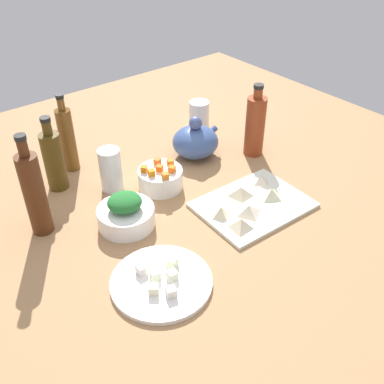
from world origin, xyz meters
TOP-DOWN VIEW (x-y plane):
  - tabletop at (0.00, 0.00)cm, footprint 190.00×190.00cm
  - cutting_board at (13.48, -10.95)cm, footprint 31.54×24.38cm
  - plate_tofu at (-23.98, -18.47)cm, footprint 23.66×23.66cm
  - bowl_greens at (-18.75, 4.76)cm, footprint 15.29×15.29cm
  - bowl_carrots at (-1.35, 13.39)cm, footprint 13.34×13.34cm
  - teapot at (18.59, 21.18)cm, footprint 16.97×14.88cm
  - bottle_0 at (-37.25, 16.77)cm, footprint 5.53×5.53cm
  - bottle_1 at (-25.25, 32.71)cm, footprint 5.90×5.90cm
  - bottle_2 at (34.70, 10.19)cm, footprint 6.40×6.40cm
  - bottle_3 at (-17.28, 39.78)cm, footprint 4.81×4.81cm
  - drinking_glass_0 at (-12.99, 21.86)cm, footprint 6.55×6.55cm
  - drinking_glass_1 at (32.80, 36.52)cm, footprint 7.40×7.40cm
  - carrot_cube_0 at (-1.64, 13.08)cm, footprint 2.49×2.49cm
  - carrot_cube_1 at (2.71, 13.67)cm, footprint 2.26×2.26cm
  - carrot_cube_2 at (-0.38, 16.56)cm, footprint 2.36×2.36cm
  - carrot_cube_3 at (-5.47, 15.66)cm, footprint 2.55×2.55cm
  - carrot_cube_4 at (0.87, 10.43)cm, footprint 2.43×2.43cm
  - carrot_cube_5 at (-2.72, 8.77)cm, footprint 2.22×2.22cm
  - carrot_cube_6 at (-4.88, 12.57)cm, footprint 2.27×2.27cm
  - chopped_greens_mound at (-18.75, 4.76)cm, footprint 11.78×11.56cm
  - tofu_cube_0 at (-26.18, -13.69)cm, footprint 2.30×2.30cm
  - tofu_cube_1 at (-19.24, -16.39)cm, footprint 2.91×2.91cm
  - tofu_cube_2 at (-27.44, -20.36)cm, footprint 3.09×3.09cm
  - tofu_cube_3 at (-21.67, -19.58)cm, footprint 2.51×2.51cm
  - tofu_cube_4 at (-24.65, -17.13)cm, footprint 2.77×2.77cm
  - tofu_cube_5 at (-24.87, -23.50)cm, footprint 2.76×2.76cm
  - dumpling_0 at (9.15, -13.44)cm, footprint 6.86×6.82cm
  - dumpling_1 at (13.18, -6.12)cm, footprint 7.56×7.43cm
  - dumpling_2 at (19.72, -11.94)cm, footprint 6.61×6.31cm
  - dumpling_3 at (22.77, -4.79)cm, footprint 4.65×4.96cm
  - dumpling_4 at (2.53, -9.37)cm, footprint 4.40×4.55cm
  - dumpling_5 at (3.35, -16.38)cm, footprint 7.56×7.55cm

SIDE VIEW (x-z plane):
  - tabletop at x=0.00cm, z-range 0.00..3.00cm
  - cutting_board at x=13.48cm, z-range 3.00..4.00cm
  - plate_tofu at x=-23.98cm, z-range 3.00..4.20cm
  - dumpling_3 at x=22.77cm, z-range 4.00..6.24cm
  - tofu_cube_0 at x=-26.18cm, z-range 4.20..6.40cm
  - tofu_cube_1 at x=-19.24cm, z-range 4.20..6.40cm
  - tofu_cube_2 at x=-27.44cm, z-range 4.20..6.40cm
  - tofu_cube_3 at x=-21.67cm, z-range 4.20..6.40cm
  - tofu_cube_4 at x=-24.65cm, z-range 4.20..6.40cm
  - tofu_cube_5 at x=-24.87cm, z-range 4.20..6.40cm
  - dumpling_0 at x=9.15cm, z-range 4.00..6.89cm
  - dumpling_2 at x=19.72cm, z-range 4.00..6.91cm
  - dumpling_5 at x=3.35cm, z-range 4.00..7.04cm
  - dumpling_1 at x=13.18cm, z-range 4.00..7.09cm
  - dumpling_4 at x=2.53cm, z-range 4.00..7.10cm
  - bowl_greens at x=-18.75cm, z-range 3.00..8.39cm
  - bowl_carrots at x=-1.35cm, z-range 3.00..9.08cm
  - drinking_glass_1 at x=32.80cm, z-range 3.00..12.85cm
  - teapot at x=18.59cm, z-range 1.29..15.45cm
  - drinking_glass_0 at x=-12.99cm, z-range 3.00..16.25cm
  - carrot_cube_0 at x=-1.64cm, z-range 9.08..10.88cm
  - carrot_cube_1 at x=2.71cm, z-range 9.08..10.88cm
  - carrot_cube_2 at x=-0.38cm, z-range 9.08..10.88cm
  - carrot_cube_3 at x=-5.47cm, z-range 9.08..10.88cm
  - carrot_cube_4 at x=0.87cm, z-range 9.08..10.88cm
  - carrot_cube_5 at x=-2.72cm, z-range 9.08..10.88cm
  - carrot_cube_6 at x=-4.88cm, z-range 9.08..10.88cm
  - chopped_greens_mound at x=-18.75cm, z-range 8.39..12.75cm
  - bottle_1 at x=-25.25cm, z-range 1.04..24.25cm
  - bottle_2 at x=34.70cm, z-range 1.32..25.71cm
  - bottle_3 at x=-17.28cm, z-range 1.15..26.41cm
  - bottle_0 at x=-37.25cm, z-range 0.89..29.45cm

